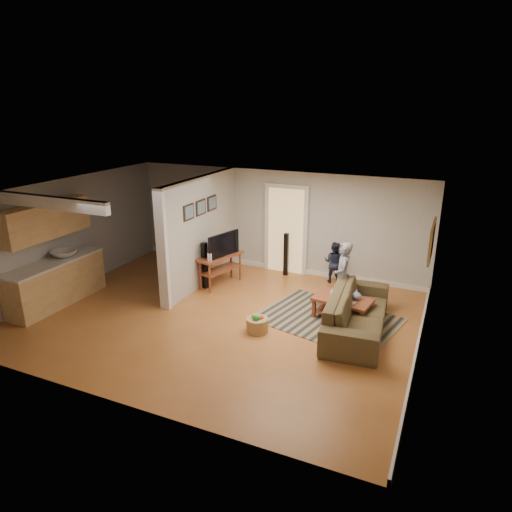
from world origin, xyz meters
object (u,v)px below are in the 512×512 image
at_px(child, 340,309).
at_px(toy_basket, 257,324).
at_px(sofa, 356,330).
at_px(coffee_table, 343,303).
at_px(toddler, 333,282).
at_px(tv_console, 221,258).
at_px(speaker_right, 286,254).
at_px(speaker_left, 205,265).

bearing_deg(child, toy_basket, -51.20).
relative_size(sofa, child, 1.77).
bearing_deg(toy_basket, coffee_table, 41.55).
relative_size(coffee_table, child, 0.82).
height_order(child, toddler, child).
relative_size(sofa, toy_basket, 6.21).
bearing_deg(child, tv_console, -107.33).
distance_m(coffee_table, toddler, 1.94).
xyz_separation_m(child, toddler, (-0.52, 1.37, 0.00)).
height_order(sofa, tv_console, tv_console).
relative_size(tv_console, child, 0.87).
xyz_separation_m(tv_console, toddler, (2.33, 1.23, -0.67)).
xyz_separation_m(sofa, coffee_table, (-0.35, 0.37, 0.34)).
distance_m(tv_console, toy_basket, 2.46).
bearing_deg(child, toddler, -173.79).
distance_m(speaker_right, toy_basket, 3.03).
height_order(tv_console, toy_basket, tv_console).
distance_m(sofa, speaker_left, 3.70).
xyz_separation_m(toy_basket, toddler, (0.66, 2.96, -0.15)).
bearing_deg(child, coffee_table, 4.05).
bearing_deg(coffee_table, sofa, -46.84).
bearing_deg(speaker_right, toy_basket, -82.30).
bearing_deg(sofa, speaker_left, 74.78).
distance_m(sofa, coffee_table, 0.61).
xyz_separation_m(tv_console, speaker_left, (-0.26, -0.28, -0.12)).
height_order(coffee_table, child, child).
xyz_separation_m(speaker_right, toddler, (1.19, 0.00, -0.53)).
xyz_separation_m(coffee_table, toddler, (-0.66, 1.79, -0.34)).
bearing_deg(coffee_table, toddler, 110.37).
height_order(tv_console, toddler, tv_console).
bearing_deg(toddler, child, 116.52).
relative_size(speaker_left, child, 0.76).
height_order(sofa, speaker_left, speaker_left).
bearing_deg(tv_console, toy_basket, -29.86).
relative_size(speaker_left, speaker_right, 1.02).
height_order(speaker_right, child, speaker_right).
distance_m(toy_basket, child, 1.99).
height_order(speaker_right, toddler, speaker_right).
distance_m(coffee_table, tv_console, 3.06).
distance_m(tv_console, toddler, 2.72).
bearing_deg(sofa, coffee_table, 38.04).
height_order(sofa, speaker_right, speaker_right).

